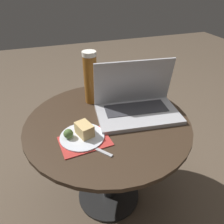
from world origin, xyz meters
name	(u,v)px	position (x,y,z in m)	size (l,w,h in m)	color
ground_plane	(109,194)	(0.00, 0.00, 0.00)	(6.00, 6.00, 0.00)	brown
table	(108,140)	(0.00, 0.00, 0.40)	(0.71, 0.71, 0.51)	black
napkin	(85,141)	(-0.12, -0.10, 0.51)	(0.20, 0.15, 0.00)	#B7332D
laptop	(136,103)	(0.14, 0.02, 0.56)	(0.38, 0.26, 0.23)	#B2B2B7
beer_glass	(90,78)	(-0.02, 0.18, 0.63)	(0.06, 0.06, 0.25)	brown
snack_plate	(82,134)	(-0.13, -0.08, 0.53)	(0.17, 0.17, 0.06)	silver
fork	(86,144)	(-0.12, -0.12, 0.51)	(0.14, 0.16, 0.00)	#B2B2B7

